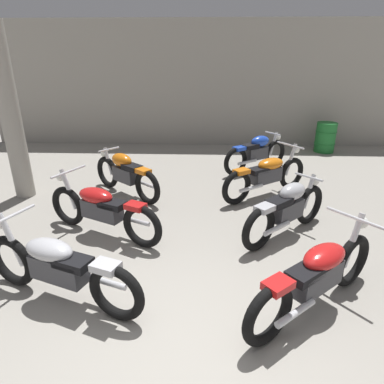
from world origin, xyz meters
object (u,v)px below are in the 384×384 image
at_px(support_pillar, 10,115).
at_px(motorcycle_left_row_2, 125,173).
at_px(motorcycle_right_row_3, 257,152).
at_px(motorcycle_left_row_0, 58,267).
at_px(motorcycle_right_row_1, 287,208).
at_px(motorcycle_right_row_2, 267,174).
at_px(motorcycle_right_row_0, 317,275).
at_px(motorcycle_left_row_1, 101,209).
at_px(oil_drum, 325,137).

height_order(support_pillar, motorcycle_left_row_2, support_pillar).
bearing_deg(motorcycle_right_row_3, motorcycle_left_row_0, -120.70).
relative_size(motorcycle_right_row_1, motorcycle_right_row_2, 0.84).
distance_m(motorcycle_left_row_0, motorcycle_right_row_3, 5.60).
height_order(motorcycle_right_row_0, motorcycle_right_row_3, motorcycle_right_row_0).
height_order(support_pillar, motorcycle_right_row_3, support_pillar).
bearing_deg(motorcycle_left_row_0, motorcycle_left_row_2, 89.16).
distance_m(motorcycle_left_row_1, motorcycle_left_row_2, 1.63).
height_order(motorcycle_left_row_0, motorcycle_right_row_2, same).
xyz_separation_m(motorcycle_left_row_0, motorcycle_left_row_1, (0.04, 1.52, 0.00)).
bearing_deg(motorcycle_right_row_2, motorcycle_left_row_0, -131.36).
xyz_separation_m(motorcycle_right_row_1, motorcycle_right_row_2, (-0.05, 1.60, -0.01)).
bearing_deg(motorcycle_left_row_2, motorcycle_right_row_1, -28.28).
distance_m(motorcycle_left_row_0, motorcycle_right_row_1, 3.31).
distance_m(motorcycle_left_row_1, oil_drum, 7.17).
bearing_deg(motorcycle_right_row_0, support_pillar, 147.35).
bearing_deg(motorcycle_right_row_1, motorcycle_left_row_0, -150.63).
xyz_separation_m(motorcycle_left_row_2, oil_drum, (5.04, 3.46, -0.03)).
distance_m(motorcycle_right_row_2, motorcycle_right_row_3, 1.60).
height_order(support_pillar, motorcycle_right_row_1, support_pillar).
relative_size(motorcycle_left_row_2, motorcycle_right_row_2, 0.86).
xyz_separation_m(motorcycle_right_row_1, oil_drum, (2.20, 4.99, -0.03)).
relative_size(support_pillar, motorcycle_left_row_1, 1.60).
relative_size(motorcycle_right_row_1, motorcycle_right_row_3, 0.93).
xyz_separation_m(support_pillar, motorcycle_right_row_3, (4.85, 1.77, -1.14)).
distance_m(support_pillar, motorcycle_left_row_2, 2.33).
bearing_deg(motorcycle_left_row_0, motorcycle_right_row_1, 29.37).
height_order(motorcycle_left_row_2, motorcycle_right_row_0, motorcycle_right_row_0).
xyz_separation_m(support_pillar, motorcycle_right_row_0, (4.82, -3.09, -1.15)).
relative_size(motorcycle_right_row_2, oil_drum, 2.15).
bearing_deg(motorcycle_right_row_3, motorcycle_right_row_0, -90.32).
distance_m(motorcycle_right_row_3, oil_drum, 2.86).
height_order(motorcycle_left_row_0, motorcycle_right_row_3, motorcycle_left_row_0).
distance_m(support_pillar, motorcycle_right_row_3, 5.29).
bearing_deg(motorcycle_right_row_0, oil_drum, 71.34).
bearing_deg(motorcycle_left_row_0, motorcycle_left_row_1, 88.49).
relative_size(motorcycle_right_row_2, motorcycle_right_row_3, 1.11).
xyz_separation_m(motorcycle_right_row_0, oil_drum, (2.25, 6.66, -0.03)).
xyz_separation_m(motorcycle_right_row_0, motorcycle_right_row_3, (0.03, 4.86, 0.01)).
bearing_deg(motorcycle_right_row_1, support_pillar, 163.74).
distance_m(support_pillar, motorcycle_right_row_0, 5.84).
bearing_deg(motorcycle_right_row_3, motorcycle_left_row_1, -130.57).
bearing_deg(motorcycle_left_row_2, motorcycle_left_row_1, -90.20).
relative_size(motorcycle_left_row_0, motorcycle_left_row_2, 1.32).
bearing_deg(motorcycle_left_row_0, oil_drum, 52.47).
xyz_separation_m(support_pillar, motorcycle_left_row_1, (2.03, -1.52, -1.15)).
bearing_deg(motorcycle_right_row_0, motorcycle_right_row_2, 89.94).
bearing_deg(motorcycle_left_row_2, support_pillar, -177.00).
height_order(motorcycle_right_row_0, oil_drum, motorcycle_right_row_0).
bearing_deg(motorcycle_left_row_1, motorcycle_left_row_2, 89.80).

